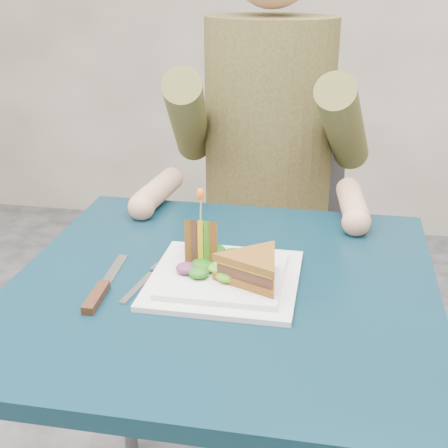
% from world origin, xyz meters
% --- Properties ---
extents(table, '(0.75, 0.75, 0.73)m').
position_xyz_m(table, '(0.00, 0.00, 0.65)').
color(table, black).
rests_on(table, ground).
extents(chair, '(0.42, 0.40, 0.93)m').
position_xyz_m(chair, '(0.00, 0.75, 0.54)').
color(chair, '#47474C').
rests_on(chair, ground).
extents(diner, '(0.54, 0.59, 0.74)m').
position_xyz_m(diner, '(-0.00, 0.63, 0.91)').
color(diner, '#4C4422').
rests_on(diner, chair).
extents(plate, '(0.26, 0.26, 0.02)m').
position_xyz_m(plate, '(0.00, 0.00, 0.74)').
color(plate, white).
rests_on(plate, table).
extents(sandwich_flat, '(0.19, 0.19, 0.05)m').
position_xyz_m(sandwich_flat, '(0.06, -0.02, 0.78)').
color(sandwich_flat, brown).
rests_on(sandwich_flat, plate).
extents(sandwich_upright, '(0.08, 0.13, 0.13)m').
position_xyz_m(sandwich_upright, '(-0.05, 0.05, 0.78)').
color(sandwich_upright, brown).
rests_on(sandwich_upright, plate).
extents(fork, '(0.05, 0.18, 0.01)m').
position_xyz_m(fork, '(-0.14, -0.03, 0.73)').
color(fork, silver).
rests_on(fork, table).
extents(knife, '(0.03, 0.22, 0.02)m').
position_xyz_m(knife, '(-0.20, -0.09, 0.74)').
color(knife, silver).
rests_on(knife, table).
extents(toothpick, '(0.01, 0.01, 0.06)m').
position_xyz_m(toothpick, '(-0.05, 0.05, 0.85)').
color(toothpick, tan).
rests_on(toothpick, sandwich_upright).
extents(toothpick_frill, '(0.01, 0.01, 0.02)m').
position_xyz_m(toothpick_frill, '(-0.05, 0.05, 0.88)').
color(toothpick_frill, orange).
rests_on(toothpick_frill, sandwich_upright).
extents(lettuce_spill, '(0.15, 0.13, 0.02)m').
position_xyz_m(lettuce_spill, '(0.01, 0.01, 0.76)').
color(lettuce_spill, '#337A14').
rests_on(lettuce_spill, plate).
extents(onion_ring, '(0.04, 0.04, 0.02)m').
position_xyz_m(onion_ring, '(0.02, 0.01, 0.77)').
color(onion_ring, '#9E4C7A').
rests_on(onion_ring, plate).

